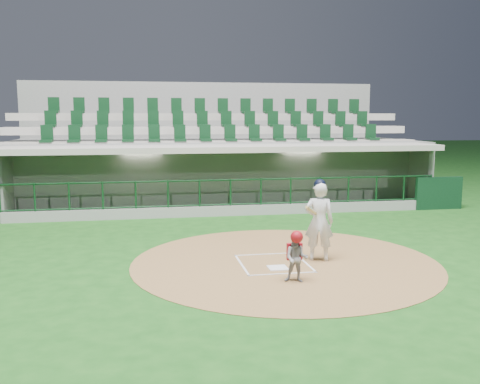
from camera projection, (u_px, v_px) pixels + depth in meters
The scene contains 8 objects.
ground at pixel (270, 261), 12.72m from camera, with size 120.00×120.00×0.00m, color #154714.
dirt_circle at pixel (285, 262), 12.58m from camera, with size 7.20×7.20×0.01m, color brown.
home_plate at pixel (278, 268), 12.04m from camera, with size 0.43×0.43×0.02m, color white.
batter_box_chalk at pixel (273, 263), 12.43m from camera, with size 1.55×1.80×0.01m.
dugout_structure at pixel (225, 182), 20.22m from camera, with size 16.40×3.70×3.00m.
seating_deck at pixel (212, 163), 23.15m from camera, with size 17.00×6.72×5.15m.
batter at pixel (319, 220), 12.59m from camera, with size 0.94×0.97×1.95m.
catcher at pixel (296, 256), 10.98m from camera, with size 0.59×0.53×1.08m.
Camera 1 is at (-2.90, -12.05, 3.39)m, focal length 40.00 mm.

